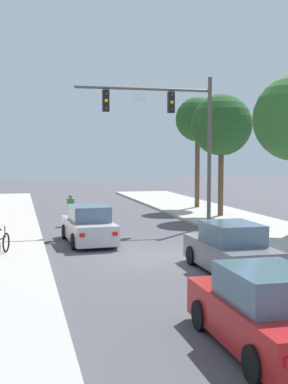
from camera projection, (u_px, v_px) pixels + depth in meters
The scene contains 10 objects.
ground_plane at pixel (160, 257), 18.48m from camera, with size 120.00×120.00×0.00m, color #4C4C51.
traffic_signal_mast at pixel (173, 122), 25.51m from camera, with size 6.99×0.38×7.50m.
car_lead_silver at pixel (89, 226), 21.33m from camera, with size 2.01×4.32×1.60m.
car_following_grey at pixel (230, 250), 16.03m from camera, with size 1.85×4.25×1.60m.
car_third_red at pixel (265, 313), 9.67m from camera, with size 1.86×4.25×1.60m.
pedestrian_crossing_road at pixel (71, 208), 26.59m from camera, with size 0.36×0.22×1.64m.
bicycle_leaning at pixel (1, 244), 18.06m from camera, with size 0.56×1.71×0.98m.
fire_hydrant at pixel (253, 232), 21.18m from camera, with size 0.48×0.24×0.72m.
street_tree_second at pixel (221, 125), 29.39m from camera, with size 3.54×3.54×7.05m.
street_tree_third at pixel (198, 120), 34.10m from camera, with size 2.97×2.97×7.41m.
Camera 1 is at (-4.93, -17.58, 3.74)m, focal length 47.53 mm.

